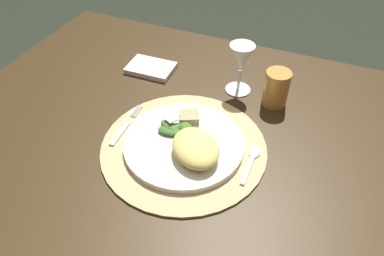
# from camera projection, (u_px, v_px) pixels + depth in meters

# --- Properties ---
(dining_table) EXTENTS (1.38, 0.99, 0.72)m
(dining_table) POSITION_uv_depth(u_px,v_px,m) (207.00, 174.00, 0.91)
(dining_table) COLOR #352712
(dining_table) RESTS_ON ground
(placemat) EXTENTS (0.39, 0.39, 0.01)m
(placemat) POSITION_uv_depth(u_px,v_px,m) (184.00, 147.00, 0.83)
(placemat) COLOR tan
(placemat) RESTS_ON dining_table
(dinner_plate) EXTENTS (0.28, 0.28, 0.01)m
(dinner_plate) POSITION_uv_depth(u_px,v_px,m) (184.00, 144.00, 0.83)
(dinner_plate) COLOR silver
(dinner_plate) RESTS_ON placemat
(pasta_serving) EXTENTS (0.16, 0.16, 0.04)m
(pasta_serving) POSITION_uv_depth(u_px,v_px,m) (196.00, 148.00, 0.78)
(pasta_serving) COLOR #E2D269
(pasta_serving) RESTS_ON dinner_plate
(salad_greens) EXTENTS (0.10, 0.07, 0.03)m
(salad_greens) POSITION_uv_depth(u_px,v_px,m) (175.00, 128.00, 0.84)
(salad_greens) COLOR #436B25
(salad_greens) RESTS_ON dinner_plate
(bread_piece) EXTENTS (0.06, 0.06, 0.02)m
(bread_piece) POSITION_uv_depth(u_px,v_px,m) (189.00, 117.00, 0.87)
(bread_piece) COLOR tan
(bread_piece) RESTS_ON dinner_plate
(fork) EXTENTS (0.02, 0.15, 0.00)m
(fork) POSITION_uv_depth(u_px,v_px,m) (125.00, 126.00, 0.88)
(fork) COLOR silver
(fork) RESTS_ON placemat
(spoon) EXTENTS (0.03, 0.12, 0.01)m
(spoon) POSITION_uv_depth(u_px,v_px,m) (252.00, 158.00, 0.80)
(spoon) COLOR silver
(spoon) RESTS_ON placemat
(napkin) EXTENTS (0.14, 0.10, 0.02)m
(napkin) POSITION_uv_depth(u_px,v_px,m) (151.00, 68.00, 1.07)
(napkin) COLOR white
(napkin) RESTS_ON dining_table
(wine_glass) EXTENTS (0.07, 0.07, 0.14)m
(wine_glass) POSITION_uv_depth(u_px,v_px,m) (240.00, 60.00, 0.93)
(wine_glass) COLOR silver
(wine_glass) RESTS_ON dining_table
(amber_tumbler) EXTENTS (0.06, 0.06, 0.10)m
(amber_tumbler) POSITION_uv_depth(u_px,v_px,m) (276.00, 88.00, 0.93)
(amber_tumbler) COLOR #CA8C3F
(amber_tumbler) RESTS_ON dining_table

